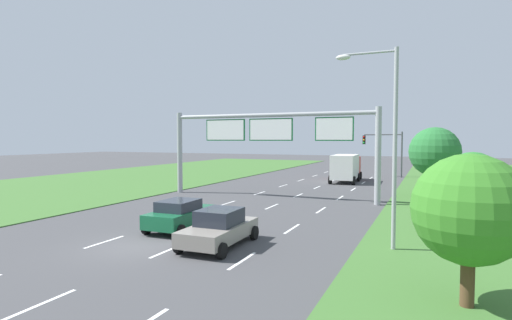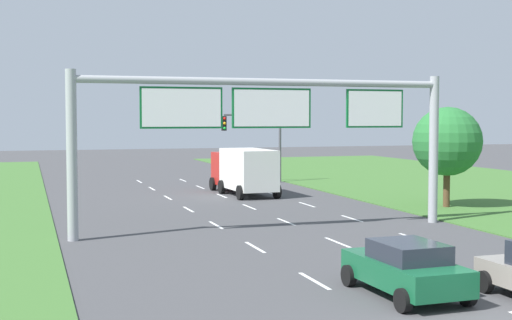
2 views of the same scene
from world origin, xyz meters
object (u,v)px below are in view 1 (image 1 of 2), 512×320
at_px(sign_gantry, 269,136).
at_px(roadside_tree_far, 435,152).
at_px(roadside_tree_near, 469,210).
at_px(car_lead_silver, 180,214).
at_px(street_lamp, 386,130).
at_px(traffic_light_mast, 385,146).
at_px(car_near_red, 219,228).
at_px(roadside_tree_mid, 472,179).
at_px(box_truck, 346,167).

distance_m(sign_gantry, roadside_tree_far, 12.93).
height_order(roadside_tree_near, roadside_tree_far, roadside_tree_far).
distance_m(car_lead_silver, street_lamp, 10.97).
relative_size(sign_gantry, traffic_light_mast, 3.08).
xyz_separation_m(street_lamp, roadside_tree_near, (2.77, -5.24, -2.31)).
distance_m(traffic_light_mast, street_lamp, 34.20).
bearing_deg(car_lead_silver, roadside_tree_near, -22.36).
distance_m(car_near_red, roadside_tree_near, 10.11).
xyz_separation_m(sign_gantry, roadside_tree_mid, (13.65, -7.52, -2.21)).
xyz_separation_m(car_lead_silver, roadside_tree_far, (12.12, 16.74, 2.90)).
bearing_deg(traffic_light_mast, car_lead_silver, -100.93).
distance_m(car_lead_silver, traffic_light_mast, 35.14).
distance_m(roadside_tree_near, roadside_tree_far, 21.66).
height_order(car_lead_silver, sign_gantry, sign_gantry).
bearing_deg(car_lead_silver, traffic_light_mast, 77.47).
bearing_deg(roadside_tree_far, traffic_light_mast, 107.26).
distance_m(box_truck, roadside_tree_mid, 24.53).
relative_size(car_lead_silver, box_truck, 0.58).
bearing_deg(car_near_red, street_lamp, 17.89).
relative_size(car_near_red, car_lead_silver, 1.04).
distance_m(street_lamp, roadside_tree_mid, 6.08).
height_order(sign_gantry, roadside_tree_far, sign_gantry).
xyz_separation_m(car_near_red, roadside_tree_near, (9.48, -2.92, 1.97)).
bearing_deg(box_truck, roadside_tree_mid, -67.17).
distance_m(car_lead_silver, roadside_tree_far, 20.87).
height_order(traffic_light_mast, roadside_tree_mid, traffic_light_mast).
distance_m(traffic_light_mast, roadside_tree_mid, 30.57).
distance_m(box_truck, street_lamp, 27.55).
distance_m(box_truck, roadside_tree_far, 13.54).
relative_size(car_lead_silver, traffic_light_mast, 0.76).
height_order(sign_gantry, street_lamp, street_lamp).
bearing_deg(roadside_tree_far, roadside_tree_mid, -82.40).
xyz_separation_m(sign_gantry, traffic_light_mast, (6.56, 22.20, -1.09)).
height_order(car_lead_silver, roadside_tree_mid, roadside_tree_mid).
relative_size(car_lead_silver, street_lamp, 0.50).
bearing_deg(sign_gantry, street_lamp, -49.70).
bearing_deg(roadside_tree_far, car_near_red, -115.01).
distance_m(street_lamp, roadside_tree_far, 16.56).
relative_size(street_lamp, roadside_tree_near, 1.97).
xyz_separation_m(car_lead_silver, traffic_light_mast, (6.64, 34.37, 3.06)).
height_order(car_near_red, sign_gantry, sign_gantry).
height_order(car_lead_silver, roadside_tree_far, roadside_tree_far).
relative_size(box_truck, roadside_tree_mid, 1.80).
distance_m(box_truck, sign_gantry, 15.40).
height_order(car_near_red, roadside_tree_far, roadside_tree_far).
bearing_deg(street_lamp, sign_gantry, 130.30).
distance_m(car_lead_silver, sign_gantry, 12.86).
bearing_deg(box_truck, roadside_tree_near, -75.54).
bearing_deg(box_truck, car_near_red, -92.16).
height_order(box_truck, roadside_tree_mid, roadside_tree_mid).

